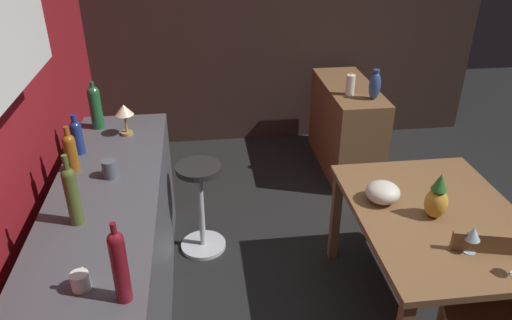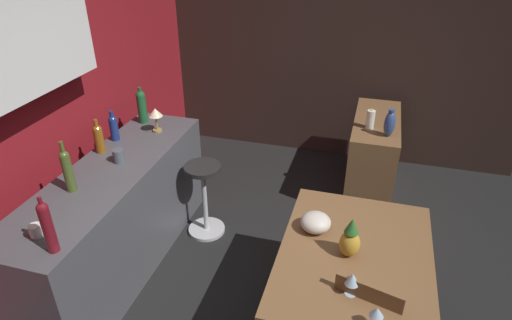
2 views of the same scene
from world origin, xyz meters
name	(u,v)px [view 2 (image 2 of 2)]	position (x,y,z in m)	size (l,w,h in m)	color
ground_plane	(303,308)	(0.00, 0.00, 0.00)	(9.00, 9.00, 0.00)	black
wall_kitchen_back	(17,107)	(-0.06, 2.08, 1.41)	(5.20, 0.33, 2.60)	maroon
wall_side_right	(325,46)	(2.55, 0.30, 1.30)	(0.10, 4.40, 2.60)	#33231E
dining_table	(354,265)	(-0.15, -0.32, 0.66)	(1.27, 0.93, 0.74)	brown
kitchen_counter	(117,218)	(0.09, 1.55, 0.45)	(2.10, 0.60, 0.90)	#4C4C51
sideboard_cabinet	(372,156)	(1.77, -0.37, 0.41)	(1.10, 0.44, 0.82)	brown
bar_stool	(205,197)	(0.66, 1.03, 0.37)	(0.34, 0.34, 0.70)	#262323
wine_glass_left	(377,313)	(-0.68, -0.46, 0.85)	(0.07, 0.07, 0.14)	silver
wine_glass_right	(352,279)	(-0.49, -0.32, 0.85)	(0.08, 0.08, 0.15)	silver
pineapple_centerpiece	(350,240)	(-0.17, -0.28, 0.86)	(0.13, 0.13, 0.28)	gold
fruit_bowl	(316,222)	(0.02, -0.04, 0.80)	(0.20, 0.20, 0.12)	beige
wine_bottle_amber	(99,137)	(0.33, 1.76, 1.03)	(0.07, 0.07, 0.29)	#8C5114
wine_bottle_green	(142,105)	(0.94, 1.71, 1.07)	(0.08, 0.08, 0.34)	#1E592D
wine_bottle_olive	(67,169)	(-0.22, 1.64, 1.07)	(0.07, 0.07, 0.38)	#475623
wine_bottle_ruby	(47,226)	(-0.78, 1.34, 1.08)	(0.07, 0.07, 0.37)	maroon
wine_bottle_cobalt	(114,126)	(0.56, 1.77, 1.02)	(0.07, 0.07, 0.26)	navy
cup_slate	(119,156)	(0.23, 1.53, 0.95)	(0.12, 0.09, 0.11)	#515660
cup_white	(36,230)	(-0.70, 1.53, 0.94)	(0.11, 0.08, 0.08)	white
counter_lamp	(155,114)	(0.80, 1.50, 1.06)	(0.12, 0.12, 0.22)	#A58447
pillar_candle_tall	(370,119)	(1.56, -0.30, 0.91)	(0.08, 0.08, 0.20)	white
vase_ceramic_blue	(390,124)	(1.43, -0.47, 0.94)	(0.10, 0.10, 0.26)	#334C8C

